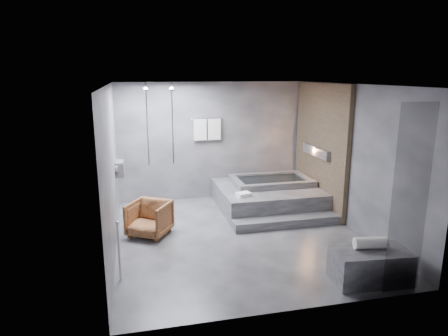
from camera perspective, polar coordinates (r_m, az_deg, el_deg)
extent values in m
plane|color=#323235|center=(7.65, 2.23, -9.66)|extent=(5.00, 5.00, 0.00)
cube|color=#545457|center=(7.04, 2.44, 11.81)|extent=(4.50, 5.00, 0.04)
cube|color=#3E3E43|center=(9.60, -1.61, 3.85)|extent=(4.50, 0.04, 2.80)
cube|color=#3E3E43|center=(4.94, 10.01, -5.67)|extent=(4.50, 0.04, 2.80)
cube|color=#3E3E43|center=(6.98, -15.80, -0.32)|extent=(0.04, 5.00, 2.80)
cube|color=#3E3E43|center=(8.09, 17.89, 1.38)|extent=(0.04, 5.00, 2.80)
cube|color=tan|center=(9.14, 13.60, 2.98)|extent=(0.10, 2.40, 2.78)
cube|color=#FF9938|center=(9.12, 13.12, 2.35)|extent=(0.14, 1.20, 0.20)
cube|color=gray|center=(8.41, -14.66, -0.06)|extent=(0.16, 0.42, 0.30)
imported|color=beige|center=(8.32, -14.58, -0.52)|extent=(0.08, 0.08, 0.21)
imported|color=beige|center=(8.52, -14.54, -0.39)|extent=(0.07, 0.07, 0.15)
cylinder|color=silver|center=(8.94, -7.38, 6.27)|extent=(0.04, 0.04, 1.80)
cylinder|color=silver|center=(8.91, -10.92, 6.11)|extent=(0.04, 0.04, 1.80)
cylinder|color=silver|center=(9.44, -2.46, 7.04)|extent=(0.75, 0.02, 0.02)
cube|color=white|center=(9.42, -3.44, 5.49)|extent=(0.30, 0.06, 0.50)
cube|color=white|center=(9.48, -1.40, 5.56)|extent=(0.30, 0.06, 0.50)
cylinder|color=silver|center=(6.14, -14.75, -11.55)|extent=(0.04, 0.04, 0.90)
cube|color=black|center=(5.82, 24.99, -4.33)|extent=(0.55, 0.01, 2.60)
cube|color=#38383B|center=(9.16, 6.22, -4.12)|extent=(2.20, 2.00, 0.50)
cube|color=#38383B|center=(8.17, 8.92, -7.60)|extent=(2.20, 0.36, 0.18)
cube|color=#323234|center=(6.39, 20.16, -12.96)|extent=(1.14, 0.70, 0.49)
imported|color=#482512|center=(7.69, -10.62, -7.12)|extent=(0.97, 0.98, 0.66)
cylinder|color=white|center=(6.30, 20.23, -10.01)|extent=(0.51, 0.26, 0.18)
cube|color=white|center=(8.32, 2.85, -3.79)|extent=(0.33, 0.28, 0.08)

